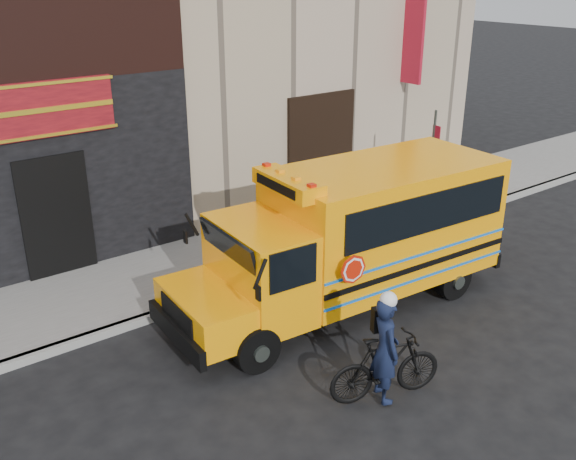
{
  "coord_description": "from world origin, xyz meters",
  "views": [
    {
      "loc": [
        -6.8,
        -7.44,
        6.27
      ],
      "look_at": [
        0.18,
        1.85,
        1.44
      ],
      "focal_mm": 40.0,
      "sensor_mm": 36.0,
      "label": 1
    }
  ],
  "objects_px": {
    "school_bus": "(357,232)",
    "bicycle": "(386,367)",
    "sign_pole": "(432,162)",
    "cyclist": "(385,352)"
  },
  "relations": [
    {
      "from": "school_bus",
      "to": "cyclist",
      "type": "distance_m",
      "value": 3.21
    },
    {
      "from": "sign_pole",
      "to": "cyclist",
      "type": "relative_size",
      "value": 1.71
    },
    {
      "from": "sign_pole",
      "to": "bicycle",
      "type": "distance_m",
      "value": 7.72
    },
    {
      "from": "sign_pole",
      "to": "cyclist",
      "type": "bearing_deg",
      "value": -143.35
    },
    {
      "from": "sign_pole",
      "to": "bicycle",
      "type": "bearing_deg",
      "value": -143.21
    },
    {
      "from": "school_bus",
      "to": "bicycle",
      "type": "distance_m",
      "value": 3.22
    },
    {
      "from": "school_bus",
      "to": "bicycle",
      "type": "relative_size",
      "value": 3.82
    },
    {
      "from": "bicycle",
      "to": "sign_pole",
      "type": "bearing_deg",
      "value": -34.27
    },
    {
      "from": "cyclist",
      "to": "school_bus",
      "type": "bearing_deg",
      "value": -15.27
    },
    {
      "from": "school_bus",
      "to": "sign_pole",
      "type": "bearing_deg",
      "value": 24.54
    }
  ]
}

